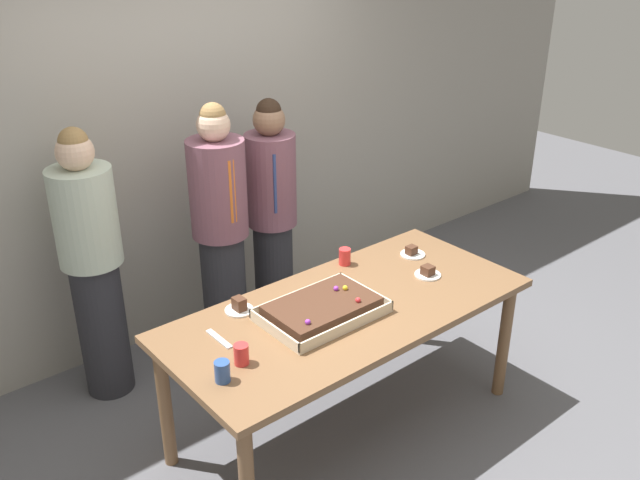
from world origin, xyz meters
The scene contains 14 objects.
ground_plane centered at (0.00, 0.00, 0.00)m, with size 12.00×12.00×0.00m, color #5B5B60.
interior_back_panel centered at (0.00, 1.60, 1.50)m, with size 8.00×0.12×3.00m, color #9E998E.
party_table centered at (0.00, 0.00, 0.71)m, with size 1.99×0.91×0.79m.
sheet_cake centered at (-0.17, 0.01, 0.83)m, with size 0.62×0.41×0.11m.
plated_slice_near_left centered at (0.70, 0.20, 0.81)m, with size 0.15×0.15×0.06m.
plated_slice_near_right centered at (-0.47, 0.32, 0.82)m, with size 0.15×0.15×0.08m.
plated_slice_far_left centered at (0.57, -0.04, 0.81)m, with size 0.15×0.15×0.06m.
drink_cup_nearest centered at (-0.86, -0.13, 0.84)m, with size 0.07×0.07×0.10m, color #2D5199.
drink_cup_middle centered at (-0.72, -0.07, 0.84)m, with size 0.07×0.07×0.10m, color red.
drink_cup_far_end centered at (0.30, 0.37, 0.84)m, with size 0.07×0.07×0.10m, color red.
cake_server_utensil centered at (-0.69, 0.16, 0.80)m, with size 0.03×0.20×0.01m, color silver.
person_serving_front centered at (-0.14, 1.02, 0.88)m, with size 0.35×0.35×1.71m.
person_green_shirt_behind centered at (-0.89, 1.20, 0.86)m, with size 0.35×0.35×1.66m.
person_striped_tie_right centered at (0.31, 1.10, 0.86)m, with size 0.33×0.33×1.65m.
Camera 1 is at (-2.11, -2.31, 2.65)m, focal length 38.50 mm.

